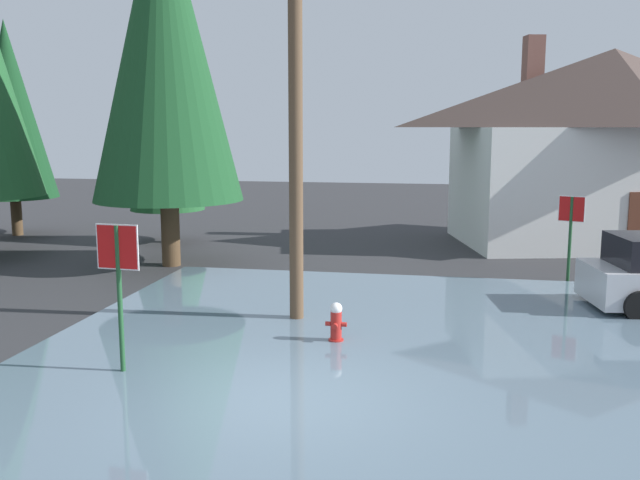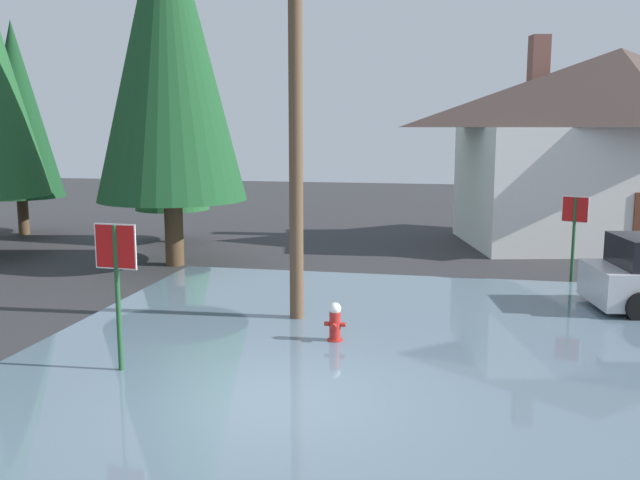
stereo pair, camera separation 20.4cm
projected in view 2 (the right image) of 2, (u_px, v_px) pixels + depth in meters
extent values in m
cube|color=#2D2D30|center=(281.00, 406.00, 10.12)|extent=(80.00, 80.00, 0.10)
cube|color=slate|center=(401.00, 354.00, 12.20)|extent=(13.05, 12.85, 0.07)
cube|color=silver|center=(258.00, 442.00, 8.86)|extent=(3.59, 0.51, 0.01)
cylinder|color=#1E4C28|center=(118.00, 301.00, 11.12)|extent=(0.08, 0.08, 2.42)
cube|color=white|center=(115.00, 246.00, 10.98)|extent=(0.72, 0.07, 0.72)
cube|color=red|center=(115.00, 246.00, 10.98)|extent=(0.68, 0.08, 0.68)
cylinder|color=#AD231E|center=(335.00, 341.00, 12.86)|extent=(0.28, 0.28, 0.09)
cylinder|color=#AD231E|center=(335.00, 326.00, 12.81)|extent=(0.21, 0.21, 0.51)
sphere|color=white|center=(335.00, 309.00, 12.76)|extent=(0.22, 0.22, 0.22)
cylinder|color=#AD231E|center=(327.00, 324.00, 12.84)|extent=(0.09, 0.08, 0.08)
cylinder|color=#AD231E|center=(343.00, 325.00, 12.78)|extent=(0.09, 0.08, 0.08)
cylinder|color=#AD231E|center=(334.00, 326.00, 12.67)|extent=(0.10, 0.09, 0.10)
cylinder|color=brown|center=(296.00, 88.00, 13.66)|extent=(0.28, 0.28, 9.36)
cylinder|color=#1E4C28|center=(573.00, 240.00, 17.72)|extent=(0.08, 0.08, 2.20)
cube|color=white|center=(575.00, 209.00, 17.59)|extent=(0.61, 0.27, 0.65)
cube|color=red|center=(575.00, 209.00, 17.59)|extent=(0.58, 0.27, 0.61)
cube|color=silver|center=(612.00, 186.00, 23.50)|extent=(10.45, 7.31, 3.92)
pyramid|color=#473833|center=(619.00, 88.00, 22.98)|extent=(11.29, 7.89, 2.55)
cube|color=brown|center=(538.00, 70.00, 23.73)|extent=(0.72, 0.72, 2.29)
cylinder|color=black|center=(607.00, 287.00, 16.06)|extent=(0.67, 0.32, 0.64)
cylinder|color=#4C3823|center=(173.00, 226.00, 24.19)|extent=(0.31, 0.31, 1.13)
cone|color=#1E5128|center=(170.00, 133.00, 23.68)|extent=(2.52, 2.52, 5.16)
cylinder|color=#4C3823|center=(174.00, 233.00, 20.06)|extent=(0.52, 0.52, 1.88)
cone|color=#194723|center=(168.00, 44.00, 19.23)|extent=(4.18, 4.18, 8.58)
cylinder|color=#4C3823|center=(23.00, 216.00, 25.85)|extent=(0.38, 0.38, 1.38)
cone|color=#143D1E|center=(16.00, 110.00, 25.23)|extent=(3.07, 3.07, 6.29)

